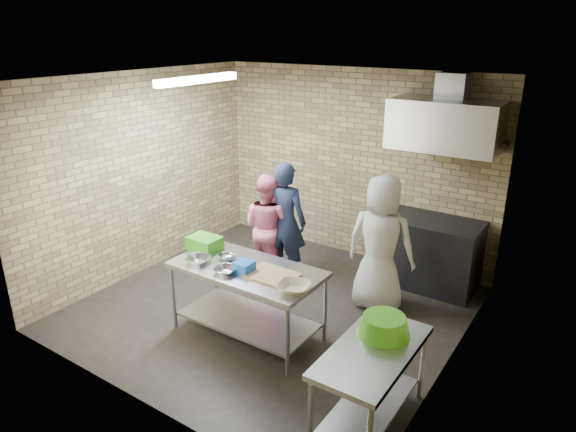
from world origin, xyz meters
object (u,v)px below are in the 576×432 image
Objects in this scene: green_crate at (204,243)px; bottle_red at (453,129)px; side_counter at (370,387)px; man_navy at (285,222)px; woman_white at (381,243)px; woman_pink at (268,227)px; stove at (430,253)px; prep_table at (247,301)px; green_basin at (384,325)px; blue_tub at (244,267)px; bottle_green at (487,134)px.

bottle_red reaches higher than green_crate.
man_navy is at bearing 138.84° from side_counter.
woman_pink is at bearing -4.94° from woman_white.
stove is 2.15m from woman_pink.
prep_table is 1.36× the size of side_counter.
green_basin is at bearing -82.10° from bottle_red.
green_basin reaches higher than side_counter.
blue_tub reaches higher than prep_table.
man_navy is at bearing 107.60° from prep_table.
blue_tub is 1.53m from man_navy.
stove is at bearing -101.77° from bottle_red.
woman_pink reaches higher than side_counter.
prep_table is 1.36× the size of stove.
blue_tub reaches higher than green_basin.
side_counter is (1.70, -0.51, -0.03)m from prep_table.
stove is 3.32× the size of green_crate.
woman_pink is at bearing -148.16° from bottle_red.
bottle_green is at bearing -164.04° from man_navy.
woman_pink is at bearing -152.94° from stove.
woman_white reaches higher than man_navy.
stove is 8.00× the size of bottle_green.
green_crate is at bearing -132.54° from stove.
green_crate is 2.04m from woman_white.
blue_tub is at bearing 166.14° from side_counter.
blue_tub is 1.21× the size of bottle_green.
green_basin is 1.78m from woman_white.
green_crate is at bearing -130.22° from bottle_red.
prep_table is 10.86× the size of bottle_green.
bottle_green is 1.81m from woman_white.
bottle_red is at bearing -115.92° from woman_white.
green_basin is (2.38, -0.38, -0.05)m from green_crate.
prep_table is at bearing 95.57° from man_navy.
woman_pink is (-2.35, -1.21, -1.30)m from bottle_green.
green_crate is at bearing 170.27° from prep_table.
man_navy reaches higher than blue_tub.
bottle_red is (-0.40, 2.99, 1.65)m from side_counter.
woman_pink reaches higher than green_crate.
side_counter is 3.32× the size of green_crate.
man_navy is at bearing -146.81° from bottle_red.
man_navy is at bearing -156.38° from woman_pink.
green_basin is 0.32× the size of woman_pink.
blue_tub is at bearing -117.09° from stove.
woman_pink is 0.87× the size of woman_white.
bottle_red is at bearing -158.83° from man_navy.
stove reaches higher than side_counter.
woman_white is at bearing 58.83° from blue_tub.
green_crate reaches higher than blue_tub.
woman_pink is at bearing 142.83° from side_counter.
woman_white reaches higher than green_basin.
green_basin is at bearing -9.00° from green_crate.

